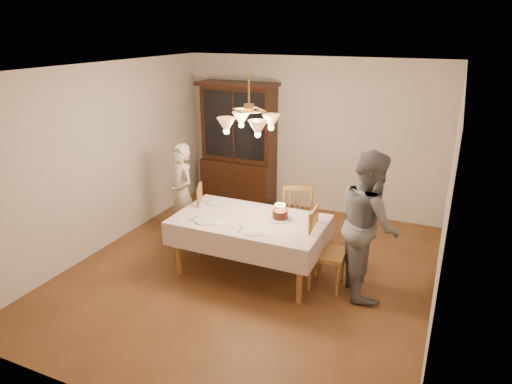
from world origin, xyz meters
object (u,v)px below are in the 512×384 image
at_px(elderly_woman, 182,193).
at_px(birthday_cake, 280,215).
at_px(dining_table, 250,224).
at_px(china_hutch, 239,146).
at_px(chair_far_side, 297,218).

bearing_deg(elderly_woman, birthday_cake, 18.40).
relative_size(elderly_woman, birthday_cake, 4.88).
bearing_deg(birthday_cake, dining_table, -157.92).
bearing_deg(birthday_cake, china_hutch, 127.20).
bearing_deg(elderly_woman, china_hutch, 117.87).
bearing_deg(birthday_cake, elderly_woman, 167.16).
bearing_deg(dining_table, china_hutch, 118.92).
bearing_deg(chair_far_side, elderly_woman, -166.12).
distance_m(dining_table, birthday_cake, 0.41).
relative_size(dining_table, chair_far_side, 1.90).
relative_size(china_hutch, elderly_woman, 1.48).
xyz_separation_m(china_hutch, chair_far_side, (1.56, -1.31, -0.60)).
bearing_deg(birthday_cake, chair_far_side, 92.90).
height_order(dining_table, chair_far_side, chair_far_side).
xyz_separation_m(elderly_woman, birthday_cake, (1.70, -0.39, 0.08)).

